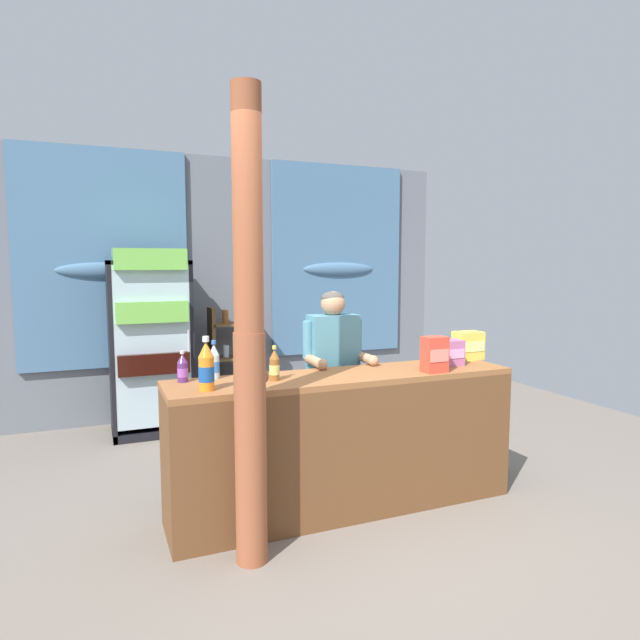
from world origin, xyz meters
name	(u,v)px	position (x,y,z in m)	size (l,w,h in m)	color
ground_plane	(291,467)	(0.00, 1.26, 0.00)	(8.20, 8.20, 0.00)	slate
back_wall_curtained	(233,283)	(-0.01, 3.20, 1.49)	(5.07, 0.22, 2.88)	slate
stall_counter	(351,432)	(0.09, 0.29, 0.57)	(2.42, 0.54, 0.95)	#935B33
timber_post	(249,342)	(-0.70, -0.03, 1.27)	(0.20, 0.18, 2.66)	#995133
drink_fridge	(150,333)	(-0.98, 2.69, 1.02)	(0.78, 0.70, 1.85)	black
bottle_shelf_rack	(232,361)	(-0.11, 2.86, 0.65)	(0.48, 0.28, 1.24)	brown
plastic_lawn_chair	(336,382)	(0.79, 2.10, 0.49)	(0.55, 0.55, 0.86)	#3884D6
shopkeeper	(333,363)	(0.21, 0.86, 0.94)	(0.49, 0.42, 1.50)	#28282D
soda_bottle_orange_soda	(206,368)	(-0.88, 0.28, 1.09)	(0.09, 0.09, 0.33)	orange
soda_bottle_iced_tea	(274,366)	(-0.42, 0.39, 1.05)	(0.07, 0.07, 0.23)	brown
soda_bottle_water	(214,362)	(-0.77, 0.60, 1.06)	(0.07, 0.07, 0.25)	silver
soda_bottle_grape_soda	(183,369)	(-0.98, 0.57, 1.04)	(0.07, 0.07, 0.20)	#56286B
snack_box_crackers	(435,354)	(0.70, 0.22, 1.08)	(0.16, 0.12, 0.25)	#E5422D
snack_box_wafer	(448,353)	(0.94, 0.40, 1.05)	(0.20, 0.15, 0.19)	#B76699
snack_box_instant_noodle	(468,345)	(1.24, 0.55, 1.06)	(0.21, 0.16, 0.22)	#EAD14C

